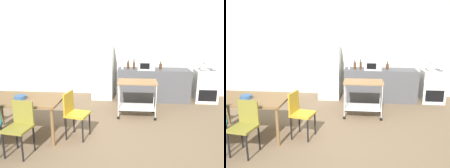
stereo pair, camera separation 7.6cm
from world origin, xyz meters
The scene contains 16 objects.
ground_plane centered at (0.00, 0.00, 0.00)m, with size 12.00×12.00×0.00m, color brown.
back_wall centered at (0.00, 3.20, 1.45)m, with size 8.40×0.12×2.90m, color silver.
kitchen_counter centered at (0.90, 2.60, 0.45)m, with size 2.00×0.64×0.90m, color #4C4C51.
dining_table centered at (-1.77, 0.13, 0.67)m, with size 1.50×0.90×0.75m.
chair_olive centered at (-1.52, -0.54, 0.52)m, with size 0.46×0.46×0.89m.
chair_mustard centered at (-0.77, 0.13, 0.52)m, with size 0.47×0.47×0.89m.
stove_oven centered at (2.35, 2.62, 0.45)m, with size 0.60×0.61×0.92m.
refrigerator centered at (-0.55, 2.70, 0.78)m, with size 0.60×0.63×1.55m.
kitchen_cart centered at (0.43, 1.32, 0.57)m, with size 0.91×0.57×0.85m.
bottle_sparkling_water centered at (0.03, 2.54, 1.01)m, with size 0.07×0.07×0.27m.
bottle_vinegar centered at (0.18, 2.53, 1.00)m, with size 0.07×0.07×0.25m.
bottle_olive_oil centered at (0.35, 2.58, 1.01)m, with size 0.06×0.06×0.28m.
microwave centered at (0.68, 2.50, 1.03)m, with size 0.46×0.35×0.26m.
bottle_wine centered at (1.09, 2.61, 0.98)m, with size 0.08×0.08×0.22m.
fruit_bowl centered at (-1.80, 0.10, 0.78)m, with size 0.22×0.22×0.07m, color #33598C.
kettle centered at (2.23, 2.52, 1.00)m, with size 0.24×0.17×0.19m.
Camera 1 is at (0.31, -4.02, 2.12)m, focal length 37.99 mm.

